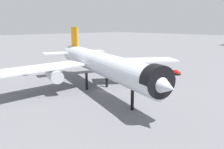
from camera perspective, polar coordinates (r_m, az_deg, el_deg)
ground at (r=75.27m, az=-1.97°, el=-4.09°), size 900.00×900.00×0.00m
airliner_near_gate at (r=74.42m, az=-2.96°, el=2.69°), size 68.34×60.78×20.02m
service_truck_front at (r=106.43m, az=-21.29°, el=0.75°), size 5.35×5.66×3.00m
baggage_tug_wing at (r=103.55m, az=15.45°, el=0.49°), size 3.57×2.87×1.85m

